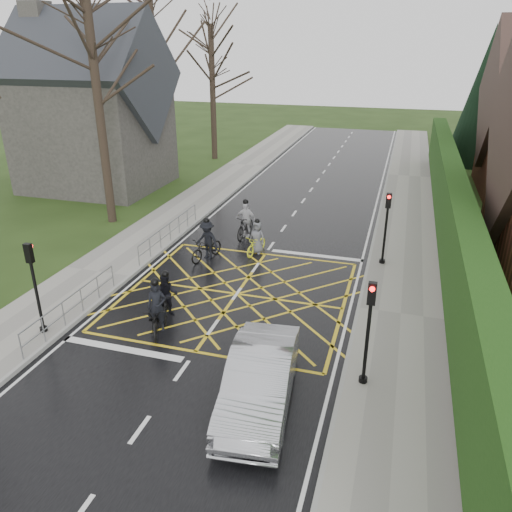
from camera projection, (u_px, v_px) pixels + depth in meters
The scene contains 22 objects.
ground at pixel (237, 294), 18.89m from camera, with size 120.00×120.00×0.00m, color #203311.
road at pixel (237, 294), 18.89m from camera, with size 9.00×80.00×0.01m, color black.
sidewalk_right at pixel (401, 315), 17.29m from camera, with size 3.00×80.00×0.15m, color gray.
sidewalk_left at pixel (98, 273), 20.43m from camera, with size 3.00×80.00×0.15m, color gray.
stone_wall at pixel (446, 250), 22.00m from camera, with size 0.50×38.00×0.70m, color slate.
hedge at pixel (453, 212), 21.31m from camera, with size 0.90×38.00×2.80m, color #16380F.
conifer at pixel (485, 97), 36.97m from camera, with size 4.60×4.60×10.00m.
church at pixel (91, 109), 31.04m from camera, with size 8.80×7.80×11.00m.
tree_near at pixel (93, 62), 23.39m from camera, with size 9.24×9.24×11.44m.
tree_mid at pixel (153, 44), 30.40m from camera, with size 10.08×10.08×12.48m.
tree_far at pixel (212, 64), 37.83m from camera, with size 8.40×8.40×10.40m.
railing_south at pixel (72, 302), 16.72m from camera, with size 0.05×5.04×1.03m.
railing_north at pixel (170, 228), 23.32m from camera, with size 0.05×6.04×1.03m.
traffic_light_ne at pixel (386, 229), 20.59m from camera, with size 0.24×0.31×3.21m.
traffic_light_se at pixel (368, 335), 13.20m from camera, with size 0.24×0.31×3.21m.
traffic_light_sw at pixel (36, 289), 15.61m from camera, with size 0.24×0.31×3.21m.
cyclist_rear at pixel (156, 314), 16.26m from camera, with size 1.43×2.06×1.90m.
cyclist_back at pixel (166, 300), 17.13m from camera, with size 1.11×1.77×1.72m.
cyclist_mid at pixel (207, 244), 21.68m from camera, with size 1.27×2.06×1.89m.
cyclist_front at pixel (245, 223), 24.11m from camera, with size 1.06×1.95×1.91m.
cyclist_lead at pixel (257, 242), 22.30m from camera, with size 0.89×1.75×1.63m.
car at pixel (259, 380), 12.87m from camera, with size 1.63×4.66×1.54m, color #ACAEB4.
Camera 1 is at (5.49, -15.86, 8.82)m, focal length 35.00 mm.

